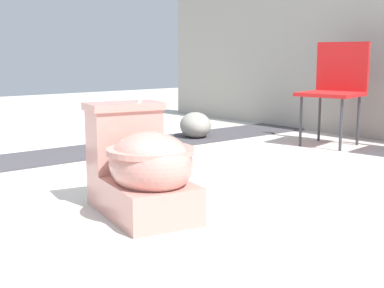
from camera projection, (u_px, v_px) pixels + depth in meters
ground_plane at (122, 199)px, 2.75m from camera, size 14.00×14.00×0.00m
gravel_strip at (86, 152)px, 4.04m from camera, size 0.56×8.00×0.01m
toilet at (142, 168)px, 2.45m from camera, size 0.69×0.49×0.52m
folding_chair_left at (336, 82)px, 4.34m from camera, size 0.52×0.52×0.83m
boulder_near at (195, 125)px, 4.72m from camera, size 0.45×0.42×0.23m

